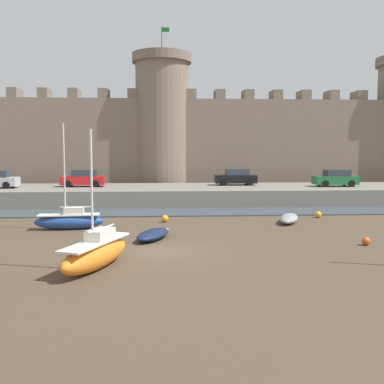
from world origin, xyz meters
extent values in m
plane|color=#4C3D2D|center=(0.00, 0.00, 0.00)|extent=(160.00, 160.00, 0.00)
cube|color=#3D4C56|center=(0.00, 13.66, 0.05)|extent=(80.00, 4.50, 0.10)
cube|color=slate|center=(0.00, 20.91, 0.76)|extent=(69.09, 10.00, 1.52)
cube|color=#7A6B5B|center=(0.00, 30.21, 5.37)|extent=(57.09, 2.80, 10.73)
cylinder|color=#7A6B5B|center=(0.00, 30.21, 7.41)|extent=(6.00, 6.00, 14.81)
cylinder|color=#706254|center=(0.00, 30.21, 15.31)|extent=(6.73, 6.73, 1.00)
cylinder|color=#4C4742|center=(0.00, 30.21, 17.31)|extent=(0.10, 0.10, 3.00)
cube|color=#19591E|center=(0.45, 30.21, 18.51)|extent=(0.80, 0.04, 0.50)
cube|color=#746557|center=(-16.41, 30.21, 11.28)|extent=(1.10, 2.52, 1.10)
cube|color=#746557|center=(-13.13, 30.21, 11.28)|extent=(1.10, 2.52, 1.10)
cube|color=#746557|center=(-9.85, 30.21, 11.28)|extent=(1.10, 2.52, 1.10)
cube|color=#746557|center=(-6.57, 30.21, 11.28)|extent=(1.10, 2.52, 1.10)
cube|color=#746557|center=(-3.28, 30.21, 11.28)|extent=(1.10, 2.52, 1.10)
cube|color=#746557|center=(3.28, 30.21, 11.28)|extent=(1.10, 2.52, 1.10)
cube|color=#746557|center=(6.57, 30.21, 11.28)|extent=(1.10, 2.52, 1.10)
cube|color=#746557|center=(9.85, 30.21, 11.28)|extent=(1.10, 2.52, 1.10)
cube|color=#746557|center=(13.13, 30.21, 11.28)|extent=(1.10, 2.52, 1.10)
cube|color=#746557|center=(16.41, 30.21, 11.28)|extent=(1.10, 2.52, 1.10)
cube|color=#746557|center=(19.70, 30.21, 11.28)|extent=(1.10, 2.52, 1.10)
cube|color=#746557|center=(22.98, 30.21, 11.28)|extent=(1.10, 2.52, 1.10)
ellipsoid|color=gray|center=(8.74, 8.31, 0.29)|extent=(2.39, 3.75, 0.58)
ellipsoid|color=silver|center=(8.74, 8.31, 0.35)|extent=(1.92, 3.06, 0.32)
cube|color=beige|center=(8.84, 8.56, 0.39)|extent=(0.99, 0.55, 0.06)
cube|color=beige|center=(8.23, 7.01, 0.37)|extent=(0.70, 0.49, 0.08)
ellipsoid|color=#141E3D|center=(-0.46, 2.94, 0.28)|extent=(2.43, 3.54, 0.57)
ellipsoid|color=navy|center=(-0.46, 2.94, 0.34)|extent=(1.95, 2.88, 0.31)
cube|color=beige|center=(-0.55, 2.71, 0.38)|extent=(1.09, 0.60, 0.06)
cube|color=beige|center=(0.03, 4.13, 0.36)|extent=(0.76, 0.53, 0.08)
ellipsoid|color=#234793|center=(-5.81, 6.55, 0.48)|extent=(4.35, 1.47, 0.96)
cube|color=silver|center=(-5.81, 6.55, 0.92)|extent=(3.82, 1.26, 0.08)
cube|color=silver|center=(-5.49, 6.58, 1.18)|extent=(1.25, 0.82, 0.44)
cylinder|color=silver|center=(-6.02, 6.53, 3.79)|extent=(0.10, 0.10, 5.66)
cylinder|color=silver|center=(-5.38, 6.58, 1.41)|extent=(1.92, 0.24, 0.08)
ellipsoid|color=orange|center=(-2.69, -3.13, 0.59)|extent=(2.88, 5.05, 1.17)
cube|color=silver|center=(-2.69, -3.13, 1.13)|extent=(2.50, 4.43, 0.08)
cube|color=silver|center=(-2.55, -2.78, 1.39)|extent=(1.21, 1.57, 0.44)
cylinder|color=silver|center=(-2.78, -3.36, 3.49)|extent=(0.10, 0.10, 4.63)
cylinder|color=silver|center=(-2.51, -2.67, 1.62)|extent=(0.88, 2.11, 0.08)
sphere|color=#E04C1E|center=(10.69, 0.70, 0.22)|extent=(0.44, 0.44, 0.44)
sphere|color=orange|center=(0.21, 8.99, 0.25)|extent=(0.50, 0.50, 0.50)
sphere|color=orange|center=(11.51, 10.37, 0.24)|extent=(0.48, 0.48, 0.48)
cube|color=#1E6638|center=(16.57, 20.24, 2.12)|extent=(4.11, 1.73, 0.80)
cube|color=#2D3842|center=(16.72, 20.24, 2.82)|extent=(2.27, 1.51, 0.64)
cylinder|color=black|center=(15.31, 19.38, 1.84)|extent=(0.64, 0.18, 0.64)
cylinder|color=black|center=(15.29, 21.08, 1.84)|extent=(0.64, 0.18, 0.64)
cylinder|color=black|center=(17.85, 19.40, 1.84)|extent=(0.64, 0.18, 0.64)
cylinder|color=black|center=(17.84, 21.10, 1.84)|extent=(0.64, 0.18, 0.64)
cube|color=red|center=(-7.54, 21.47, 2.12)|extent=(4.11, 1.73, 0.80)
cube|color=#2D3842|center=(-7.39, 21.47, 2.82)|extent=(2.27, 1.51, 0.64)
cylinder|color=black|center=(-8.80, 20.61, 1.84)|extent=(0.64, 0.18, 0.64)
cylinder|color=black|center=(-8.81, 22.31, 1.84)|extent=(0.64, 0.18, 0.64)
cylinder|color=black|center=(-6.26, 20.63, 1.84)|extent=(0.64, 0.18, 0.64)
cylinder|color=black|center=(-6.27, 22.33, 1.84)|extent=(0.64, 0.18, 0.64)
cylinder|color=black|center=(-14.03, 19.41, 1.84)|extent=(0.64, 0.18, 0.64)
cylinder|color=black|center=(-14.05, 21.11, 1.84)|extent=(0.64, 0.18, 0.64)
cube|color=black|center=(7.29, 22.53, 2.12)|extent=(4.11, 1.73, 0.80)
cube|color=#2D3842|center=(7.44, 22.53, 2.82)|extent=(2.27, 1.51, 0.64)
cylinder|color=black|center=(6.03, 21.67, 1.84)|extent=(0.64, 0.18, 0.64)
cylinder|color=black|center=(6.01, 23.37, 1.84)|extent=(0.64, 0.18, 0.64)
cylinder|color=black|center=(8.57, 21.69, 1.84)|extent=(0.64, 0.18, 0.64)
cylinder|color=black|center=(8.56, 23.39, 1.84)|extent=(0.64, 0.18, 0.64)
camera|label=1|loc=(0.18, -21.78, 4.93)|focal=42.00mm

